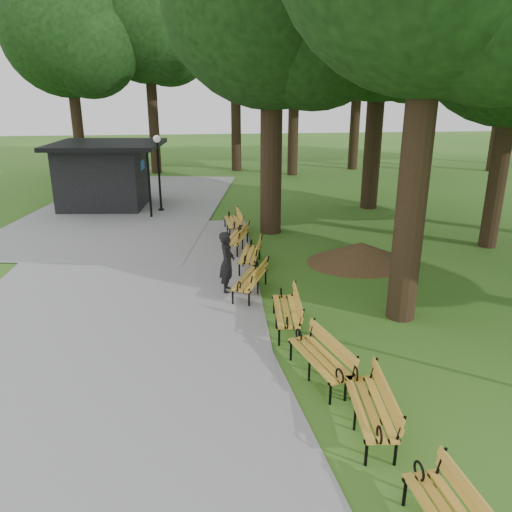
{
  "coord_description": "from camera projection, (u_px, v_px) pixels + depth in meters",
  "views": [
    {
      "loc": [
        -1.56,
        -9.48,
        5.44
      ],
      "look_at": [
        -0.16,
        3.1,
        1.1
      ],
      "focal_mm": 35.25,
      "sensor_mm": 36.0,
      "label": 1
    }
  ],
  "objects": [
    {
      "name": "ground",
      "position": [
        279.0,
        350.0,
        10.84
      ],
      "size": [
        100.0,
        100.0,
        0.0
      ],
      "primitive_type": "plane",
      "color": "#31631C",
      "rests_on": "ground"
    },
    {
      "name": "path",
      "position": [
        112.0,
        301.0,
        13.23
      ],
      "size": [
        12.0,
        38.0,
        0.06
      ],
      "primitive_type": "cube",
      "color": "gray",
      "rests_on": "ground"
    },
    {
      "name": "person",
      "position": [
        227.0,
        262.0,
        13.61
      ],
      "size": [
        0.5,
        0.68,
        1.72
      ],
      "primitive_type": "imported",
      "rotation": [
        0.0,
        0.0,
        1.42
      ],
      "color": "black",
      "rests_on": "ground"
    },
    {
      "name": "kiosk",
      "position": [
        103.0,
        175.0,
        22.99
      ],
      "size": [
        5.13,
        4.57,
        2.98
      ],
      "primitive_type": null,
      "rotation": [
        0.0,
        0.0,
        -0.1
      ],
      "color": "black",
      "rests_on": "ground"
    },
    {
      "name": "lamp_post",
      "position": [
        158.0,
        158.0,
        21.92
      ],
      "size": [
        0.32,
        0.32,
        3.37
      ],
      "color": "black",
      "rests_on": "ground"
    },
    {
      "name": "dirt_mound",
      "position": [
        360.0,
        253.0,
        16.04
      ],
      "size": [
        2.85,
        2.85,
        0.68
      ],
      "primitive_type": "cone",
      "color": "#47301C",
      "rests_on": "ground"
    },
    {
      "name": "bench_1",
      "position": [
        369.0,
        407.0,
        8.2
      ],
      "size": [
        0.81,
        1.95,
        0.88
      ],
      "primitive_type": null,
      "rotation": [
        0.0,
        0.0,
        -1.66
      ],
      "color": "gold",
      "rests_on": "ground"
    },
    {
      "name": "bench_2",
      "position": [
        320.0,
        358.0,
        9.66
      ],
      "size": [
        1.12,
        2.0,
        0.88
      ],
      "primitive_type": null,
      "rotation": [
        0.0,
        0.0,
        -1.31
      ],
      "color": "gold",
      "rests_on": "ground"
    },
    {
      "name": "bench_3",
      "position": [
        286.0,
        311.0,
        11.67
      ],
      "size": [
        0.78,
        1.94,
        0.88
      ],
      "primitive_type": null,
      "rotation": [
        0.0,
        0.0,
        -1.65
      ],
      "color": "gold",
      "rests_on": "ground"
    },
    {
      "name": "bench_4",
      "position": [
        250.0,
        279.0,
        13.58
      ],
      "size": [
        1.32,
        2.0,
        0.88
      ],
      "primitive_type": null,
      "rotation": [
        0.0,
        0.0,
        -1.96
      ],
      "color": "gold",
      "rests_on": "ground"
    },
    {
      "name": "bench_5",
      "position": [
        250.0,
        255.0,
        15.55
      ],
      "size": [
        1.03,
        1.99,
        0.88
      ],
      "primitive_type": null,
      "rotation": [
        0.0,
        0.0,
        -1.78
      ],
      "color": "gold",
      "rests_on": "ground"
    },
    {
      "name": "bench_6",
      "position": [
        236.0,
        238.0,
        17.23
      ],
      "size": [
        1.17,
        2.0,
        0.88
      ],
      "primitive_type": null,
      "rotation": [
        0.0,
        0.0,
        -1.87
      ],
      "color": "gold",
      "rests_on": "ground"
    },
    {
      "name": "bench_7",
      "position": [
        233.0,
        222.0,
        19.2
      ],
      "size": [
        0.75,
        1.93,
        0.88
      ],
      "primitive_type": null,
      "rotation": [
        0.0,
        0.0,
        -1.51
      ],
      "color": "gold",
      "rests_on": "ground"
    },
    {
      "name": "lawn_tree_4",
      "position": [
        382.0,
        13.0,
        20.73
      ],
      "size": [
        7.16,
        7.16,
        11.83
      ],
      "color": "black",
      "rests_on": "ground"
    },
    {
      "name": "tree_backdrop",
      "position": [
        325.0,
        35.0,
        30.36
      ],
      "size": [
        37.2,
        9.42,
        16.48
      ],
      "primitive_type": null,
      "color": "black",
      "rests_on": "ground"
    }
  ]
}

